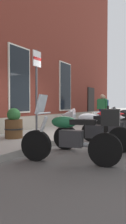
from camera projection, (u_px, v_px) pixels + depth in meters
The scene contains 11 objects.
ground_plane at pixel (74, 140), 7.22m from camera, with size 140.00×140.00×0.00m, color #565451.
sidewalk at pixel (45, 135), 7.77m from camera, with size 27.87×2.31×0.15m, color gray.
motorcycle_green_touring at pixel (74, 135), 4.23m from camera, with size 0.76×2.02×1.36m.
motorcycle_white_sport at pixel (89, 128), 5.44m from camera, with size 0.73×1.95×1.07m.
motorcycle_grey_naked at pixel (114, 128), 6.53m from camera, with size 0.62×2.07×0.93m.
motorcycle_red_sport at pixel (118, 121), 7.84m from camera, with size 0.62×2.20×1.01m.
motorcycle_black_sport at pixel (125, 119), 8.98m from camera, with size 0.62×2.14×1.08m.
pedestrian_striped_shirt at pixel (102, 107), 11.56m from camera, with size 0.23×0.66×1.56m.
pedestrian_blue_top at pixel (103, 107), 12.56m from camera, with size 0.38×0.51×1.56m.
parking_sign at pixel (37, 82), 6.19m from camera, with size 0.36×0.07×2.54m.
barrel_planter at pixel (14, 125), 6.52m from camera, with size 0.55×0.55×0.90m.
Camera 1 is at (-6.47, -3.14, 1.15)m, focal length 35.05 mm.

